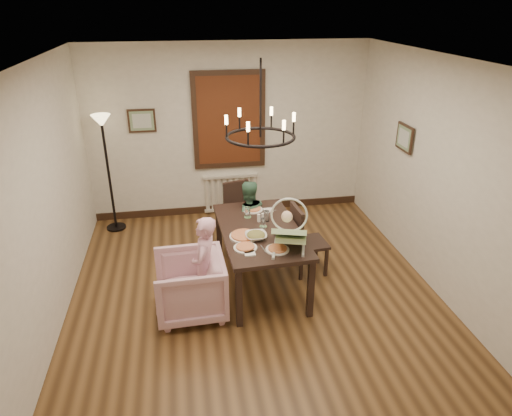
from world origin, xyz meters
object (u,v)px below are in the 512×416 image
object	(u,v)px
chair_right	(310,239)
drinking_glass	(263,224)
elderly_woman	(205,275)
armchair	(190,286)
floor_lamp	(109,176)
seated_man	(248,226)
baby_bouncer	(290,231)
chair_far	(241,213)
dining_table	(260,235)

from	to	relation	value
chair_right	drinking_glass	xyz separation A→B (m)	(-0.66, -0.17, 0.37)
chair_right	elderly_woman	xyz separation A→B (m)	(-1.42, -0.65, 0.02)
armchair	floor_lamp	xyz separation A→B (m)	(-1.10, 2.38, 0.54)
elderly_woman	seated_man	bearing A→B (deg)	166.90
elderly_woman	baby_bouncer	bearing A→B (deg)	106.53
chair_far	seated_man	xyz separation A→B (m)	(0.03, -0.49, 0.02)
drinking_glass	floor_lamp	bearing A→B (deg)	136.93
chair_far	elderly_woman	xyz separation A→B (m)	(-0.64, -1.66, 0.05)
floor_lamp	drinking_glass	bearing A→B (deg)	-43.07
dining_table	elderly_woman	bearing A→B (deg)	-149.05
elderly_woman	drinking_glass	world-z (taller)	elderly_woman
baby_bouncer	elderly_woman	bearing A→B (deg)	-163.82
dining_table	drinking_glass	xyz separation A→B (m)	(0.04, 0.01, 0.15)
armchair	floor_lamp	bearing A→B (deg)	-156.77
seated_man	elderly_woman	bearing A→B (deg)	52.45
chair_right	elderly_woman	distance (m)	1.56
dining_table	drinking_glass	bearing A→B (deg)	11.14
baby_bouncer	armchair	bearing A→B (deg)	-164.67
dining_table	chair_right	bearing A→B (deg)	11.41
dining_table	chair_far	world-z (taller)	chair_far
elderly_woman	drinking_glass	size ratio (longest dim) A/B	8.00
dining_table	baby_bouncer	bearing A→B (deg)	-64.69
armchair	baby_bouncer	distance (m)	1.31
chair_far	armchair	xyz separation A→B (m)	(-0.82, -1.64, -0.09)
chair_right	seated_man	world-z (taller)	chair_right
seated_man	baby_bouncer	world-z (taller)	baby_bouncer
elderly_woman	baby_bouncer	xyz separation A→B (m)	(0.97, -0.00, 0.48)
dining_table	chair_far	bearing A→B (deg)	91.20
chair_far	chair_right	xyz separation A→B (m)	(0.78, -1.01, 0.03)
armchair	floor_lamp	size ratio (longest dim) A/B	0.45
chair_right	floor_lamp	world-z (taller)	floor_lamp
baby_bouncer	floor_lamp	world-z (taller)	floor_lamp
chair_far	seated_man	distance (m)	0.49
drinking_glass	baby_bouncer	bearing A→B (deg)	-66.03
chair_far	armchair	bearing A→B (deg)	-130.84
chair_right	drinking_glass	bearing A→B (deg)	98.56
baby_bouncer	floor_lamp	distance (m)	3.29
dining_table	chair_right	world-z (taller)	chair_right
dining_table	baby_bouncer	xyz separation A→B (m)	(0.25, -0.48, 0.29)
armchair	baby_bouncer	world-z (taller)	baby_bouncer
armchair	drinking_glass	distance (m)	1.15
chair_right	seated_man	xyz separation A→B (m)	(-0.75, 0.52, -0.01)
floor_lamp	chair_right	bearing A→B (deg)	-32.80
dining_table	drinking_glass	size ratio (longest dim) A/B	13.63
dining_table	armchair	xyz separation A→B (m)	(-0.90, -0.46, -0.34)
floor_lamp	elderly_woman	bearing A→B (deg)	-61.77
seated_man	baby_bouncer	distance (m)	1.31
dining_table	floor_lamp	distance (m)	2.78
chair_right	baby_bouncer	distance (m)	0.94
armchair	dining_table	bearing A→B (deg)	115.36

